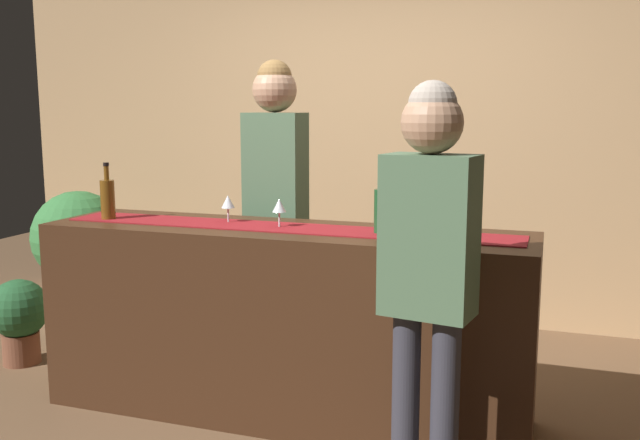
{
  "coord_description": "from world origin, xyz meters",
  "views": [
    {
      "loc": [
        1.25,
        -3.12,
        1.54
      ],
      "look_at": [
        0.19,
        0.0,
        1.01
      ],
      "focal_mm": 38.84,
      "sensor_mm": 36.0,
      "label": 1
    }
  ],
  "objects_px": {
    "customer_sipping": "(429,252)",
    "wine_bottle_green": "(382,210)",
    "wine_glass_near_customer": "(279,207)",
    "bartender": "(276,179)",
    "wine_bottle_amber": "(108,199)",
    "potted_plant_tall": "(79,247)",
    "wine_glass_mid_counter": "(228,203)",
    "potted_plant_small": "(19,315)"
  },
  "relations": [
    {
      "from": "bartender",
      "to": "wine_glass_near_customer",
      "type": "bearing_deg",
      "value": 117.31
    },
    {
      "from": "wine_bottle_green",
      "to": "bartender",
      "type": "height_order",
      "value": "bartender"
    },
    {
      "from": "wine_glass_near_customer",
      "to": "potted_plant_small",
      "type": "height_order",
      "value": "wine_glass_near_customer"
    },
    {
      "from": "wine_glass_near_customer",
      "to": "wine_bottle_amber",
      "type": "bearing_deg",
      "value": -176.34
    },
    {
      "from": "wine_glass_near_customer",
      "to": "customer_sipping",
      "type": "xyz_separation_m",
      "value": [
        0.84,
        -0.58,
        -0.06
      ]
    },
    {
      "from": "wine_bottle_green",
      "to": "customer_sipping",
      "type": "xyz_separation_m",
      "value": [
        0.32,
        -0.58,
        -0.07
      ]
    },
    {
      "from": "wine_glass_mid_counter",
      "to": "potted_plant_tall",
      "type": "height_order",
      "value": "wine_glass_mid_counter"
    },
    {
      "from": "wine_glass_near_customer",
      "to": "potted_plant_small",
      "type": "relative_size",
      "value": 0.28
    },
    {
      "from": "customer_sipping",
      "to": "potted_plant_tall",
      "type": "xyz_separation_m",
      "value": [
        -2.78,
        1.53,
        -0.45
      ]
    },
    {
      "from": "potted_plant_tall",
      "to": "potted_plant_small",
      "type": "bearing_deg",
      "value": -77.91
    },
    {
      "from": "customer_sipping",
      "to": "wine_glass_mid_counter",
      "type": "bearing_deg",
      "value": 161.02
    },
    {
      "from": "wine_bottle_green",
      "to": "wine_bottle_amber",
      "type": "xyz_separation_m",
      "value": [
        -1.47,
        -0.06,
        0.0
      ]
    },
    {
      "from": "wine_bottle_amber",
      "to": "customer_sipping",
      "type": "distance_m",
      "value": 1.86
    },
    {
      "from": "bartender",
      "to": "potted_plant_tall",
      "type": "xyz_separation_m",
      "value": [
        -1.69,
        0.37,
        -0.59
      ]
    },
    {
      "from": "wine_bottle_green",
      "to": "bartender",
      "type": "xyz_separation_m",
      "value": [
        -0.77,
        0.58,
        0.07
      ]
    },
    {
      "from": "customer_sipping",
      "to": "wine_bottle_green",
      "type": "bearing_deg",
      "value": 128.82
    },
    {
      "from": "wine_bottle_green",
      "to": "wine_glass_mid_counter",
      "type": "distance_m",
      "value": 0.82
    },
    {
      "from": "customer_sipping",
      "to": "potted_plant_tall",
      "type": "height_order",
      "value": "customer_sipping"
    },
    {
      "from": "bartender",
      "to": "customer_sipping",
      "type": "height_order",
      "value": "bartender"
    },
    {
      "from": "wine_glass_mid_counter",
      "to": "potted_plant_small",
      "type": "xyz_separation_m",
      "value": [
        -1.47,
        0.09,
        -0.77
      ]
    },
    {
      "from": "wine_glass_mid_counter",
      "to": "customer_sipping",
      "type": "xyz_separation_m",
      "value": [
        1.14,
        -0.63,
        -0.06
      ]
    },
    {
      "from": "bartender",
      "to": "potted_plant_small",
      "type": "relative_size",
      "value": 3.48
    },
    {
      "from": "wine_bottle_amber",
      "to": "wine_glass_mid_counter",
      "type": "height_order",
      "value": "wine_bottle_amber"
    },
    {
      "from": "wine_glass_mid_counter",
      "to": "potted_plant_small",
      "type": "height_order",
      "value": "wine_glass_mid_counter"
    },
    {
      "from": "wine_bottle_amber",
      "to": "potted_plant_tall",
      "type": "bearing_deg",
      "value": 134.58
    },
    {
      "from": "potted_plant_tall",
      "to": "wine_bottle_green",
      "type": "bearing_deg",
      "value": -21.04
    },
    {
      "from": "wine_bottle_green",
      "to": "wine_glass_near_customer",
      "type": "relative_size",
      "value": 2.1
    },
    {
      "from": "customer_sipping",
      "to": "potted_plant_small",
      "type": "height_order",
      "value": "customer_sipping"
    },
    {
      "from": "potted_plant_tall",
      "to": "potted_plant_small",
      "type": "relative_size",
      "value": 1.85
    },
    {
      "from": "wine_glass_mid_counter",
      "to": "bartender",
      "type": "height_order",
      "value": "bartender"
    },
    {
      "from": "wine_bottle_green",
      "to": "wine_glass_mid_counter",
      "type": "bearing_deg",
      "value": 176.81
    },
    {
      "from": "wine_glass_near_customer",
      "to": "bartender",
      "type": "bearing_deg",
      "value": 114.06
    },
    {
      "from": "bartender",
      "to": "wine_bottle_amber",
      "type": "bearing_deg",
      "value": 45.96
    },
    {
      "from": "wine_bottle_amber",
      "to": "wine_glass_near_customer",
      "type": "bearing_deg",
      "value": 3.66
    },
    {
      "from": "wine_bottle_green",
      "to": "customer_sipping",
      "type": "distance_m",
      "value": 0.67
    },
    {
      "from": "wine_glass_mid_counter",
      "to": "customer_sipping",
      "type": "distance_m",
      "value": 1.3
    },
    {
      "from": "bartender",
      "to": "customer_sipping",
      "type": "bearing_deg",
      "value": 136.74
    },
    {
      "from": "wine_glass_near_customer",
      "to": "wine_glass_mid_counter",
      "type": "xyz_separation_m",
      "value": [
        -0.3,
        0.05,
        0.0
      ]
    },
    {
      "from": "wine_glass_near_customer",
      "to": "customer_sipping",
      "type": "relative_size",
      "value": 0.09
    },
    {
      "from": "wine_bottle_green",
      "to": "customer_sipping",
      "type": "relative_size",
      "value": 0.18
    },
    {
      "from": "wine_glass_near_customer",
      "to": "bartender",
      "type": "xyz_separation_m",
      "value": [
        -0.26,
        0.58,
        0.07
      ]
    },
    {
      "from": "wine_glass_mid_counter",
      "to": "potted_plant_small",
      "type": "relative_size",
      "value": 0.28
    }
  ]
}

